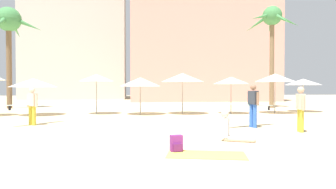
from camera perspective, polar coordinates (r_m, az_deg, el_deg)
name	(u,v)px	position (r m, az deg, el deg)	size (l,w,h in m)	color
ground	(204,172)	(5.99, 6.73, -14.21)	(120.00, 120.00, 0.00)	beige
hotel_pink	(200,38)	(39.65, 6.11, 10.51)	(17.78, 9.45, 15.97)	#DB9989
palm_tree_far_left	(9,26)	(27.11, -27.77, 11.38)	(5.11, 4.87, 7.87)	brown
palm_tree_left	(272,24)	(26.33, 18.95, 12.35)	(4.67, 4.56, 8.16)	brown
cafe_umbrella_0	(96,78)	(19.05, -13.30, 3.05)	(2.09, 2.09, 2.43)	gray
cafe_umbrella_1	(182,78)	(18.63, 2.73, 3.20)	(2.64, 2.64, 2.50)	gray
cafe_umbrella_2	(275,78)	(20.20, 19.48, 2.98)	(2.48, 2.48, 2.49)	gray
cafe_umbrella_3	(303,82)	(22.14, 24.06, 2.17)	(2.33, 2.33, 2.20)	gray
cafe_umbrella_5	(33,83)	(19.34, -24.00, 2.02)	(2.69, 2.69, 2.15)	gray
cafe_umbrella_7	(231,80)	(19.15, 11.77, 2.60)	(2.18, 2.18, 2.28)	gray
cafe_umbrella_8	(140,82)	(18.26, -5.23, 2.36)	(2.47, 2.47, 2.22)	gray
beach_towel	(206,155)	(7.39, 7.20, -11.17)	(1.86, 0.92, 0.01)	#F4CC4C
backpack	(176,144)	(7.65, 1.59, -9.25)	(0.32, 0.27, 0.42)	#762976
person_mid_right	(252,104)	(12.77, 15.49, -1.78)	(2.70, 1.45, 1.74)	blue
person_far_right	(33,104)	(14.29, -24.03, -1.69)	(1.99, 2.44, 1.62)	gold
person_near_right	(231,130)	(9.38, 11.79, -6.62)	(1.06, 0.78, 0.93)	beige
person_mid_center	(301,107)	(11.96, 23.66, -2.20)	(0.29, 0.61, 1.64)	gold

